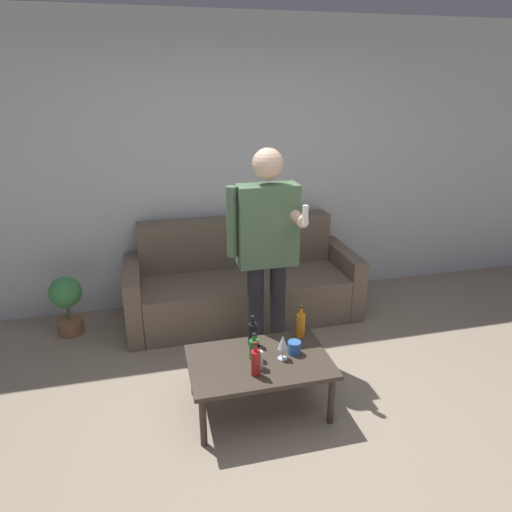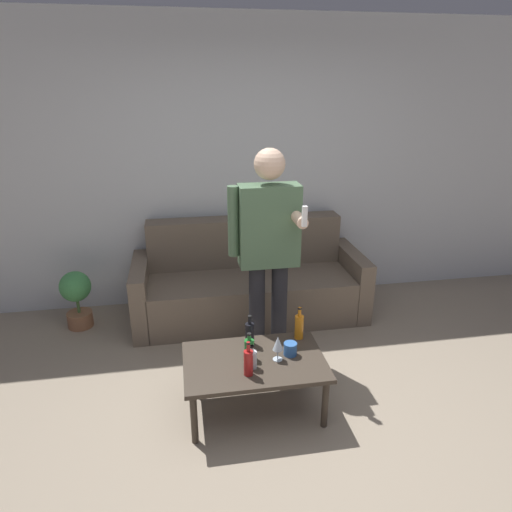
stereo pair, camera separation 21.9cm
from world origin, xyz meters
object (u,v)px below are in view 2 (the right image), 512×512
object	(u,v)px
coffee_table	(254,365)
bottle_orange	(252,359)
couch	(249,283)
person_standing_front	(268,243)

from	to	relation	value
coffee_table	bottle_orange	size ratio (longest dim) A/B	5.76
couch	person_standing_front	xyz separation A→B (m)	(0.03, -0.79, 0.68)
coffee_table	person_standing_front	xyz separation A→B (m)	(0.21, 0.61, 0.65)
bottle_orange	couch	bearing A→B (deg)	81.85
bottle_orange	person_standing_front	bearing A→B (deg)	70.99
bottle_orange	coffee_table	bearing A→B (deg)	70.46
couch	person_standing_front	distance (m)	1.04
couch	bottle_orange	size ratio (longest dim) A/B	13.13
couch	person_standing_front	bearing A→B (deg)	-88.16
couch	bottle_orange	world-z (taller)	couch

